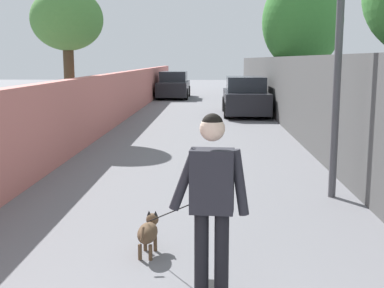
# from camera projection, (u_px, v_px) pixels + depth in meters

# --- Properties ---
(ground_plane) EXTENTS (80.00, 80.00, 0.00)m
(ground_plane) POSITION_uv_depth(u_px,v_px,m) (198.00, 131.00, 15.78)
(ground_plane) COLOR slate
(wall_left) EXTENTS (48.00, 0.30, 1.76)m
(wall_left) POSITION_uv_depth(u_px,v_px,m) (89.00, 109.00, 13.78)
(wall_left) COLOR #CC726B
(wall_left) RESTS_ON ground
(fence_right) EXTENTS (48.00, 0.30, 2.32)m
(fence_right) POSITION_uv_depth(u_px,v_px,m) (305.00, 99.00, 13.51)
(fence_right) COLOR #4C4C4C
(fence_right) RESTS_ON ground
(tree_left_near) EXTENTS (2.07, 2.07, 4.26)m
(tree_left_near) POSITION_uv_depth(u_px,v_px,m) (67.00, 22.00, 14.39)
(tree_left_near) COLOR #473523
(tree_left_near) RESTS_ON ground
(tree_right_far) EXTENTS (3.19, 3.19, 5.62)m
(tree_right_far) POSITION_uv_depth(u_px,v_px,m) (302.00, 22.00, 19.94)
(tree_right_far) COLOR #473523
(tree_right_far) RESTS_ON ground
(lamp_post) EXTENTS (0.36, 0.36, 4.45)m
(lamp_post) POSITION_uv_depth(u_px,v_px,m) (341.00, 7.00, 7.75)
(lamp_post) COLOR #4C4C51
(lamp_post) RESTS_ON ground
(person_skateboarder) EXTENTS (0.25, 0.71, 1.69)m
(person_skateboarder) POSITION_uv_depth(u_px,v_px,m) (212.00, 193.00, 4.39)
(person_skateboarder) COLOR black
(person_skateboarder) RESTS_ON skateboard
(dog) EXTENTS (1.56, 0.86, 1.06)m
(dog) POSITION_uv_depth(u_px,v_px,m) (148.00, 232.00, 5.77)
(dog) COLOR brown
(dog) RESTS_ON ground
(car_near) EXTENTS (4.37, 1.80, 1.54)m
(car_near) POSITION_uv_depth(u_px,v_px,m) (245.00, 97.00, 20.39)
(car_near) COLOR black
(car_near) RESTS_ON ground
(car_far) EXTENTS (4.30, 1.80, 1.54)m
(car_far) POSITION_uv_depth(u_px,v_px,m) (174.00, 86.00, 29.26)
(car_far) COLOR black
(car_far) RESTS_ON ground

